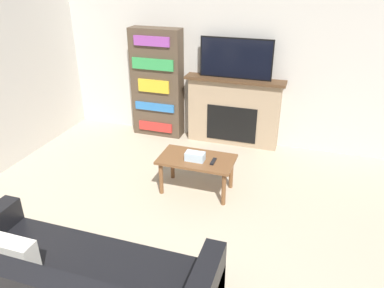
# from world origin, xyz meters

# --- Properties ---
(wall_back) EXTENTS (6.05, 0.06, 2.70)m
(wall_back) POSITION_xyz_m (0.00, 4.18, 1.35)
(wall_back) COLOR beige
(wall_back) RESTS_ON ground_plane
(fireplace) EXTENTS (1.44, 0.28, 1.01)m
(fireplace) POSITION_xyz_m (0.15, 4.04, 0.51)
(fireplace) COLOR tan
(fireplace) RESTS_ON ground_plane
(tv) EXTENTS (1.02, 0.03, 0.56)m
(tv) POSITION_xyz_m (0.15, 4.02, 1.29)
(tv) COLOR black
(tv) RESTS_ON fireplace
(coffee_table) EXTENTS (0.88, 0.50, 0.44)m
(coffee_table) POSITION_xyz_m (0.03, 2.59, 0.37)
(coffee_table) COLOR brown
(coffee_table) RESTS_ON ground_plane
(tissue_box) EXTENTS (0.22, 0.12, 0.10)m
(tissue_box) POSITION_xyz_m (0.03, 2.54, 0.49)
(tissue_box) COLOR silver
(tissue_box) RESTS_ON coffee_table
(remote_control) EXTENTS (0.04, 0.15, 0.02)m
(remote_control) POSITION_xyz_m (0.24, 2.56, 0.45)
(remote_control) COLOR black
(remote_control) RESTS_ON coffee_table
(bookshelf) EXTENTS (0.77, 0.29, 1.65)m
(bookshelf) POSITION_xyz_m (-1.05, 4.02, 0.82)
(bookshelf) COLOR #4C3D2D
(bookshelf) RESTS_ON ground_plane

